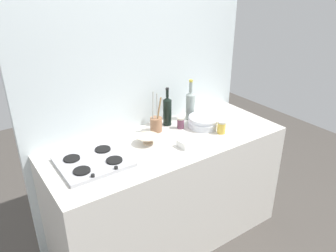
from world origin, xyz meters
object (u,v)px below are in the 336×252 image
condiment_jar_front (221,127)px  condiment_jar_rear (181,123)px  mixing_bowl (148,139)px  stovetop_hob (93,161)px  butter_dish (189,142)px  utensil_crock (156,123)px  plate_stack (204,121)px  wine_bottle_leftmost (167,111)px  wine_bottle_mid_left (190,104)px

condiment_jar_front → condiment_jar_rear: bearing=129.4°
mixing_bowl → stovetop_hob: bearing=-175.7°
butter_dish → utensil_crock: size_ratio=0.51×
stovetop_hob → condiment_jar_front: size_ratio=4.43×
plate_stack → wine_bottle_leftmost: bearing=139.6°
mixing_bowl → condiment_jar_front: bearing=-17.4°
stovetop_hob → butter_dish: butter_dish is taller
wine_bottle_mid_left → butter_dish: bearing=-128.5°
wine_bottle_leftmost → stovetop_hob: bearing=-163.3°
wine_bottle_leftmost → condiment_jar_front: bearing=-54.8°
wine_bottle_mid_left → utensil_crock: size_ratio=1.06×
butter_dish → condiment_jar_rear: (0.12, 0.27, 0.02)m
stovetop_hob → condiment_jar_rear: (0.78, 0.11, 0.03)m
stovetop_hob → wine_bottle_mid_left: 0.98m
stovetop_hob → plate_stack: size_ratio=1.68×
stovetop_hob → wine_bottle_leftmost: bearing=16.7°
mixing_bowl → condiment_jar_rear: bearing=12.1°
wine_bottle_mid_left → utensil_crock: wine_bottle_mid_left is taller
stovetop_hob → wine_bottle_leftmost: size_ratio=1.39×
condiment_jar_front → condiment_jar_rear: size_ratio=1.11×
stovetop_hob → condiment_jar_rear: 0.79m
condiment_jar_front → wine_bottle_leftmost: bearing=125.2°
wine_bottle_mid_left → butter_dish: wine_bottle_mid_left is taller
wine_bottle_mid_left → condiment_jar_rear: wine_bottle_mid_left is taller
plate_stack → condiment_jar_front: (0.03, -0.17, 0.01)m
wine_bottle_leftmost → condiment_jar_front: size_ratio=3.18×
condiment_jar_front → wine_bottle_mid_left: bearing=95.2°
wine_bottle_mid_left → mixing_bowl: size_ratio=2.07×
mixing_bowl → condiment_jar_front: 0.58m
wine_bottle_leftmost → mixing_bowl: (-0.30, -0.19, -0.09)m
stovetop_hob → wine_bottle_mid_left: bearing=12.4°
condiment_jar_front → condiment_jar_rear: (-0.20, 0.25, -0.00)m
butter_dish → condiment_jar_front: size_ratio=1.65×
condiment_jar_front → plate_stack: bearing=100.2°
stovetop_hob → wine_bottle_mid_left: (0.95, 0.21, 0.11)m
plate_stack → mixing_bowl: bearing=179.6°
butter_dish → condiment_jar_front: condiment_jar_front is taller
wine_bottle_leftmost → butter_dish: 0.40m
wine_bottle_leftmost → wine_bottle_mid_left: 0.22m
wine_bottle_leftmost → condiment_jar_rear: size_ratio=3.52×
mixing_bowl → utensil_crock: 0.22m
plate_stack → wine_bottle_mid_left: wine_bottle_mid_left is taller
stovetop_hob → condiment_jar_rear: condiment_jar_rear is taller
mixing_bowl → condiment_jar_rear: (0.35, 0.07, 0.01)m
plate_stack → wine_bottle_leftmost: 0.31m
utensil_crock → wine_bottle_leftmost: bearing=19.5°
mixing_bowl → condiment_jar_front: size_ratio=1.67×
mixing_bowl → utensil_crock: utensil_crock is taller
wine_bottle_leftmost → butter_dish: (-0.07, -0.38, -0.10)m
wine_bottle_mid_left → condiment_jar_front: wine_bottle_mid_left is taller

